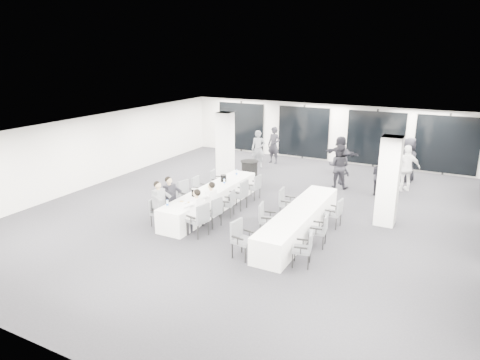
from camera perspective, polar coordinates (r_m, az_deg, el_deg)
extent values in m
cube|color=black|center=(14.57, 1.48, -4.26)|extent=(14.00, 16.00, 0.02)
cube|color=white|center=(13.80, 1.56, 6.72)|extent=(14.00, 16.00, 0.02)
cube|color=silver|center=(18.22, -18.75, 3.79)|extent=(0.02, 16.00, 2.80)
cube|color=silver|center=(21.43, 11.03, 6.23)|extent=(14.00, 0.02, 2.80)
cube|color=silver|center=(8.23, -24.45, -12.58)|extent=(14.00, 0.02, 2.80)
cube|color=black|center=(21.38, 10.96, 6.07)|extent=(13.60, 0.06, 2.50)
cube|color=white|center=(18.14, -2.00, 4.63)|extent=(0.60, 0.60, 2.80)
cube|color=white|center=(13.88, 19.19, -0.16)|extent=(0.60, 0.60, 2.80)
cube|color=silver|center=(14.62, -3.84, -2.61)|extent=(0.90, 5.00, 0.75)
cube|color=silver|center=(12.86, 7.85, -5.53)|extent=(0.90, 5.00, 0.75)
cylinder|color=black|center=(17.23, 1.28, 0.89)|extent=(0.64, 0.64, 1.00)
cylinder|color=black|center=(17.09, 1.29, 2.50)|extent=(0.73, 0.73, 0.02)
cube|color=#53565B|center=(13.56, -10.76, -4.33)|extent=(0.49, 0.51, 0.07)
cube|color=#53565B|center=(13.56, -11.57, -3.26)|extent=(0.13, 0.42, 0.42)
cylinder|color=black|center=(13.87, -11.04, -4.84)|extent=(0.03, 0.03, 0.37)
cylinder|color=black|center=(13.57, -11.74, -5.37)|extent=(0.03, 0.03, 0.37)
cylinder|color=black|center=(13.71, -9.69, -5.02)|extent=(0.03, 0.03, 0.37)
cylinder|color=black|center=(13.41, -10.36, -5.57)|extent=(0.03, 0.03, 0.37)
cube|color=black|center=(13.69, -10.36, -3.40)|extent=(0.31, 0.09, 0.04)
cube|color=black|center=(13.31, -11.23, -4.04)|extent=(0.31, 0.09, 0.04)
cube|color=#53565B|center=(13.95, -9.35, -3.43)|extent=(0.53, 0.55, 0.08)
cube|color=#53565B|center=(14.01, -10.05, -2.19)|extent=(0.13, 0.47, 0.46)
cylinder|color=black|center=(14.31, -9.31, -3.97)|extent=(0.04, 0.04, 0.41)
cylinder|color=black|center=(14.05, -10.47, -4.43)|extent=(0.04, 0.04, 0.41)
cylinder|color=black|center=(14.04, -8.14, -4.32)|extent=(0.04, 0.04, 0.41)
cylinder|color=black|center=(13.77, -9.30, -4.80)|extent=(0.04, 0.04, 0.41)
cube|color=black|center=(14.06, -8.66, -2.49)|extent=(0.34, 0.09, 0.04)
cube|color=black|center=(13.73, -10.13, -3.05)|extent=(0.34, 0.09, 0.04)
cube|color=#53565B|center=(14.74, -6.96, -2.17)|extent=(0.58, 0.59, 0.08)
cube|color=#53565B|center=(14.82, -7.58, -0.96)|extent=(0.17, 0.48, 0.47)
cylinder|color=black|center=(15.10, -6.87, -2.72)|extent=(0.04, 0.04, 0.42)
cylinder|color=black|center=(14.84, -8.05, -3.11)|extent=(0.04, 0.04, 0.42)
cylinder|color=black|center=(14.81, -5.79, -3.07)|extent=(0.04, 0.04, 0.42)
cylinder|color=black|center=(14.55, -6.98, -3.48)|extent=(0.04, 0.04, 0.42)
cube|color=black|center=(14.85, -6.24, -1.29)|extent=(0.35, 0.12, 0.04)
cube|color=black|center=(14.52, -7.74, -1.76)|extent=(0.35, 0.12, 0.04)
cube|color=#53565B|center=(15.40, -5.23, -1.39)|extent=(0.46, 0.48, 0.08)
cube|color=#53565B|center=(15.43, -5.93, -0.35)|extent=(0.07, 0.45, 0.45)
cylinder|color=black|center=(15.73, -5.45, -1.91)|extent=(0.03, 0.03, 0.40)
cylinder|color=black|center=(15.41, -6.19, -2.33)|extent=(0.03, 0.03, 0.40)
cylinder|color=black|center=(15.54, -4.22, -2.11)|extent=(0.03, 0.03, 0.40)
cylinder|color=black|center=(15.22, -4.94, -2.54)|extent=(0.03, 0.03, 0.40)
cube|color=black|center=(15.55, -4.79, -0.56)|extent=(0.33, 0.05, 0.04)
cube|color=black|center=(15.15, -5.71, -1.05)|extent=(0.33, 0.05, 0.04)
cube|color=#53565B|center=(16.37, -2.98, -0.29)|extent=(0.50, 0.52, 0.07)
cube|color=#53565B|center=(16.37, -3.66, 0.61)|extent=(0.13, 0.43, 0.43)
cylinder|color=black|center=(16.67, -3.35, -0.80)|extent=(0.03, 0.03, 0.38)
cylinder|color=black|center=(16.34, -3.80, -1.18)|extent=(0.03, 0.03, 0.38)
cylinder|color=black|center=(16.55, -2.14, -0.92)|extent=(0.03, 0.03, 0.38)
cylinder|color=black|center=(16.21, -2.57, -1.30)|extent=(0.03, 0.03, 0.38)
cube|color=black|center=(16.54, -2.71, 0.46)|extent=(0.32, 0.09, 0.04)
cube|color=black|center=(16.12, -3.27, 0.02)|extent=(0.32, 0.09, 0.04)
cube|color=#53565B|center=(12.62, -5.66, -5.36)|extent=(0.60, 0.61, 0.09)
cube|color=#53565B|center=(12.36, -4.94, -4.39)|extent=(0.18, 0.50, 0.49)
cylinder|color=black|center=(12.45, -5.66, -7.01)|extent=(0.04, 0.04, 0.44)
cylinder|color=black|center=(12.72, -4.26, -6.43)|extent=(0.04, 0.04, 0.44)
cylinder|color=black|center=(12.74, -7.00, -6.48)|extent=(0.04, 0.04, 0.44)
cylinder|color=black|center=(13.00, -5.60, -5.93)|extent=(0.04, 0.04, 0.44)
cube|color=black|center=(12.39, -6.58, -4.92)|extent=(0.36, 0.12, 0.04)
cube|color=black|center=(12.73, -4.82, -4.26)|extent=(0.36, 0.12, 0.04)
cube|color=#53565B|center=(13.27, -3.75, -4.36)|extent=(0.54, 0.56, 0.08)
cube|color=#53565B|center=(13.04, -3.08, -3.49)|extent=(0.15, 0.46, 0.45)
cylinder|color=black|center=(13.10, -3.69, -5.78)|extent=(0.04, 0.04, 0.40)
cylinder|color=black|center=(13.37, -2.54, -5.28)|extent=(0.04, 0.04, 0.40)
cylinder|color=black|center=(13.36, -4.94, -5.36)|extent=(0.04, 0.04, 0.40)
cylinder|color=black|center=(13.62, -3.78, -4.88)|extent=(0.04, 0.04, 0.40)
cube|color=black|center=(13.05, -4.51, -3.97)|extent=(0.34, 0.11, 0.04)
cube|color=black|center=(13.38, -3.05, -3.39)|extent=(0.34, 0.11, 0.04)
cube|color=#53565B|center=(14.03, -1.78, -3.23)|extent=(0.51, 0.52, 0.07)
cube|color=#53565B|center=(13.89, -0.98, -2.34)|extent=(0.14, 0.43, 0.43)
cylinder|color=black|center=(13.90, -1.27, -4.45)|extent=(0.03, 0.03, 0.38)
cylinder|color=black|center=(14.23, -0.83, -3.92)|extent=(0.03, 0.03, 0.38)
cylinder|color=black|center=(14.00, -2.73, -4.29)|extent=(0.03, 0.03, 0.38)
cylinder|color=black|center=(14.33, -2.26, -3.77)|extent=(0.03, 0.03, 0.38)
cube|color=black|center=(13.77, -2.08, -2.94)|extent=(0.32, 0.10, 0.04)
cube|color=black|center=(14.19, -1.50, -2.32)|extent=(0.32, 0.10, 0.04)
cube|color=#53565B|center=(14.69, -0.23, -2.04)|extent=(0.52, 0.54, 0.09)
cube|color=#53565B|center=(14.48, 0.57, -1.11)|extent=(0.09, 0.49, 0.49)
cylinder|color=black|center=(14.50, 0.06, -3.39)|extent=(0.04, 0.04, 0.44)
cylinder|color=black|center=(14.85, 0.91, -2.90)|extent=(0.04, 0.04, 0.44)
cylinder|color=black|center=(14.71, -1.37, -3.10)|extent=(0.04, 0.04, 0.44)
cylinder|color=black|center=(15.05, -0.50, -2.62)|extent=(0.04, 0.04, 0.44)
cube|color=black|center=(14.42, -0.78, -1.65)|extent=(0.37, 0.06, 0.04)
cube|color=black|center=(14.85, 0.30, -1.09)|extent=(0.37, 0.06, 0.04)
cube|color=#53565B|center=(15.67, 1.71, -1.01)|extent=(0.49, 0.51, 0.08)
cube|color=#53565B|center=(15.49, 2.38, -0.23)|extent=(0.10, 0.45, 0.44)
cylinder|color=black|center=(15.49, 1.93, -2.14)|extent=(0.03, 0.03, 0.39)
cylinder|color=black|center=(15.80, 2.66, -1.76)|extent=(0.03, 0.03, 0.39)
cylinder|color=black|center=(15.69, 0.74, -1.89)|extent=(0.03, 0.03, 0.39)
cylinder|color=black|center=(15.99, 1.49, -1.52)|extent=(0.03, 0.03, 0.39)
cube|color=black|center=(15.43, 1.24, -0.66)|extent=(0.33, 0.07, 0.04)
cube|color=black|center=(15.82, 2.18, -0.23)|extent=(0.33, 0.07, 0.04)
cube|color=#53565B|center=(11.28, 0.47, -8.12)|extent=(0.56, 0.58, 0.08)
cube|color=#53565B|center=(11.29, -0.48, -6.51)|extent=(0.14, 0.49, 0.49)
cylinder|color=black|center=(11.66, 0.24, -8.66)|extent=(0.04, 0.04, 0.43)
cylinder|color=black|center=(11.35, -1.04, -9.40)|extent=(0.04, 0.04, 0.43)
cylinder|color=black|center=(11.44, 1.97, -9.20)|extent=(0.04, 0.04, 0.43)
cylinder|color=black|center=(11.13, 0.72, -9.97)|extent=(0.04, 0.04, 0.43)
cube|color=black|center=(11.40, 1.26, -6.85)|extent=(0.36, 0.10, 0.04)
cube|color=black|center=(11.01, -0.34, -7.74)|extent=(0.36, 0.10, 0.04)
cube|color=#53565B|center=(12.62, 3.82, -5.43)|extent=(0.57, 0.58, 0.08)
cube|color=#53565B|center=(12.56, 2.84, -4.17)|extent=(0.16, 0.47, 0.47)
cylinder|color=black|center=(12.94, 3.08, -6.04)|extent=(0.04, 0.04, 0.42)
cylinder|color=black|center=(12.57, 2.70, -6.74)|extent=(0.04, 0.04, 0.42)
cylinder|color=black|center=(12.87, 4.88, -6.20)|extent=(0.04, 0.04, 0.42)
cylinder|color=black|center=(12.50, 4.54, -6.92)|extent=(0.04, 0.04, 0.42)
cube|color=black|center=(12.79, 4.06, -4.28)|extent=(0.35, 0.12, 0.04)
cube|color=black|center=(12.32, 3.61, -5.11)|extent=(0.35, 0.12, 0.04)
cube|color=#53565B|center=(13.98, 6.43, -3.24)|extent=(0.52, 0.54, 0.08)
cube|color=#53565B|center=(13.95, 5.58, -2.06)|extent=(0.11, 0.47, 0.47)
cylinder|color=black|center=(14.30, 5.83, -3.82)|extent=(0.04, 0.04, 0.42)
cylinder|color=black|center=(13.94, 5.36, -4.37)|extent=(0.04, 0.04, 0.42)
cylinder|color=black|center=(14.21, 7.42, -4.02)|extent=(0.04, 0.04, 0.42)
cylinder|color=black|center=(13.84, 6.98, -4.59)|extent=(0.04, 0.04, 0.42)
cube|color=black|center=(14.16, 6.73, -2.24)|extent=(0.35, 0.08, 0.04)
cube|color=black|center=(13.69, 6.16, -2.90)|extent=(0.35, 0.08, 0.04)
cube|color=#53565B|center=(11.01, 8.23, -9.18)|extent=(0.54, 0.55, 0.08)
cube|color=#53565B|center=(10.88, 9.42, -8.04)|extent=(0.15, 0.45, 0.45)
cylinder|color=black|center=(10.93, 9.08, -10.83)|extent=(0.03, 0.03, 0.40)
cylinder|color=black|center=(11.27, 9.30, -9.93)|extent=(0.03, 0.03, 0.40)
cylinder|color=black|center=(10.97, 7.02, -10.63)|extent=(0.03, 0.03, 0.40)
cylinder|color=black|center=(11.31, 7.32, -9.75)|extent=(0.03, 0.03, 0.40)
cube|color=black|center=(10.72, 8.10, -8.94)|extent=(0.33, 0.11, 0.04)
cube|color=black|center=(11.16, 8.43, -7.88)|extent=(0.33, 0.11, 0.04)
cube|color=#53565B|center=(12.13, 10.29, -6.70)|extent=(0.51, 0.53, 0.08)
cube|color=#53565B|center=(11.99, 11.39, -5.65)|extent=(0.12, 0.46, 0.46)
cylinder|color=black|center=(12.02, 11.00, -8.24)|extent=(0.04, 0.04, 0.41)
cylinder|color=black|center=(12.38, 11.31, -7.49)|extent=(0.04, 0.04, 0.41)
cylinder|color=black|center=(12.08, 9.13, -8.01)|extent=(0.04, 0.04, 0.41)
cylinder|color=black|center=(12.43, 9.49, -7.27)|extent=(0.04, 0.04, 0.41)
cube|color=black|center=(11.83, 10.12, -6.41)|extent=(0.34, 0.08, 0.04)
cube|color=black|center=(12.29, 10.54, -5.54)|extent=(0.34, 0.08, 0.04)
cube|color=#53565B|center=(13.50, 12.26, -4.40)|extent=(0.48, 0.50, 0.08)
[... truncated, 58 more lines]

